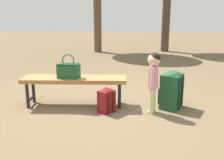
% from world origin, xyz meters
% --- Properties ---
extents(ground_plane, '(40.00, 40.00, 0.00)m').
position_xyz_m(ground_plane, '(0.00, 0.00, 0.00)').
color(ground_plane, brown).
rests_on(ground_plane, ground).
extents(park_bench, '(1.61, 0.43, 0.45)m').
position_xyz_m(park_bench, '(-0.32, 0.12, 0.39)').
color(park_bench, '#9E6B3D').
rests_on(park_bench, ground).
extents(handbag, '(0.35, 0.23, 0.37)m').
position_xyz_m(handbag, '(-0.39, 0.08, 0.58)').
color(handbag, '#1E4C2D').
rests_on(handbag, park_bench).
extents(child_standing, '(0.18, 0.23, 0.88)m').
position_xyz_m(child_standing, '(0.86, -0.16, 0.59)').
color(child_standing, '#CCCC8C').
rests_on(child_standing, ground).
extents(backpack_large, '(0.41, 0.44, 0.61)m').
position_xyz_m(backpack_large, '(1.17, 0.08, 0.30)').
color(backpack_large, '#1E4C2D').
rests_on(backpack_large, ground).
extents(backpack_small, '(0.27, 0.28, 0.38)m').
position_xyz_m(backpack_small, '(0.19, -0.16, 0.19)').
color(backpack_small, maroon).
rests_on(backpack_small, ground).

